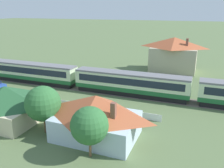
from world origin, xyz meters
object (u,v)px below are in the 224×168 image
(yard_tree_1, at_px, (43,104))
(passenger_train, at_px, (132,83))
(cottage_dark_green_roof, at_px, (7,103))
(station_house_terracotta_roof, at_px, (173,54))
(yard_tree_0, at_px, (89,126))
(cottage_terracotta_roof, at_px, (96,116))

(yard_tree_1, bearing_deg, passenger_train, 69.82)
(yard_tree_1, bearing_deg, cottage_dark_green_roof, 172.29)
(passenger_train, xyz_separation_m, cottage_dark_green_roof, (-13.46, -16.65, 0.34))
(cottage_dark_green_roof, xyz_separation_m, yard_tree_1, (7.00, -0.95, 1.33))
(station_house_terracotta_roof, bearing_deg, cottage_dark_green_roof, -115.55)
(yard_tree_0, relative_size, yard_tree_1, 0.92)
(cottage_terracotta_roof, relative_size, yard_tree_1, 1.70)
(cottage_dark_green_roof, bearing_deg, yard_tree_0, -13.69)
(station_house_terracotta_roof, xyz_separation_m, cottage_terracotta_roof, (-4.44, -37.47, -1.59))
(cottage_terracotta_roof, bearing_deg, station_house_terracotta_roof, 83.24)
(passenger_train, height_order, yard_tree_1, yard_tree_1)
(yard_tree_0, xyz_separation_m, yard_tree_1, (-7.81, 2.66, 0.30))
(passenger_train, bearing_deg, cottage_dark_green_roof, -128.97)
(cottage_dark_green_roof, height_order, yard_tree_0, yard_tree_0)
(yard_tree_0, distance_m, yard_tree_1, 8.25)
(passenger_train, distance_m, station_house_terracotta_roof, 21.90)
(station_house_terracotta_roof, bearing_deg, passenger_train, -102.39)
(yard_tree_0, height_order, yard_tree_1, yard_tree_1)
(passenger_train, relative_size, yard_tree_1, 10.59)
(passenger_train, xyz_separation_m, yard_tree_1, (-6.47, -17.59, 1.67))
(cottage_dark_green_roof, bearing_deg, passenger_train, 51.03)
(passenger_train, relative_size, cottage_terracotta_roof, 6.24)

